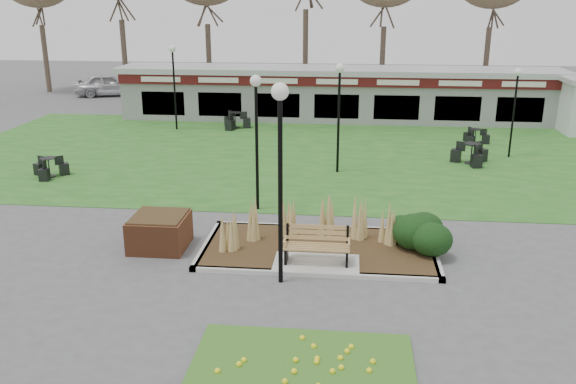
# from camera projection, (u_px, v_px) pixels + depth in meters

# --- Properties ---
(ground) EXTENTS (100.00, 100.00, 0.00)m
(ground) POSITION_uv_depth(u_px,v_px,m) (316.00, 269.00, 15.61)
(ground) COLOR #515154
(ground) RESTS_ON ground
(lawn) EXTENTS (34.00, 16.00, 0.02)m
(lawn) POSITION_uv_depth(u_px,v_px,m) (332.00, 154.00, 26.97)
(lawn) COLOR #225F1E
(lawn) RESTS_ON ground
(flower_bed) EXTENTS (4.20, 3.00, 0.16)m
(flower_bed) POSITION_uv_depth(u_px,v_px,m) (301.00, 372.00, 11.24)
(flower_bed) COLOR #2B671D
(flower_bed) RESTS_ON ground
(planting_bed) EXTENTS (6.75, 3.40, 1.27)m
(planting_bed) POSITION_uv_depth(u_px,v_px,m) (366.00, 238.00, 16.65)
(planting_bed) COLOR #302413
(planting_bed) RESTS_ON ground
(park_bench) EXTENTS (1.70, 0.66, 0.93)m
(park_bench) POSITION_uv_depth(u_px,v_px,m) (317.00, 244.00, 15.67)
(park_bench) COLOR #9D7A46
(park_bench) RESTS_ON ground
(brick_planter) EXTENTS (1.50, 1.50, 0.95)m
(brick_planter) POSITION_uv_depth(u_px,v_px,m) (160.00, 231.00, 16.84)
(brick_planter) COLOR brown
(brick_planter) RESTS_ON ground
(food_pavilion) EXTENTS (24.60, 3.40, 2.90)m
(food_pavilion) POSITION_uv_depth(u_px,v_px,m) (337.00, 94.00, 34.06)
(food_pavilion) COLOR gray
(food_pavilion) RESTS_ON ground
(lamp_post_near_right) EXTENTS (0.40, 0.40, 4.86)m
(lamp_post_near_right) POSITION_uv_depth(u_px,v_px,m) (280.00, 141.00, 13.85)
(lamp_post_near_right) COLOR black
(lamp_post_near_right) RESTS_ON ground
(lamp_post_mid_left) EXTENTS (0.36, 0.36, 4.38)m
(lamp_post_mid_left) POSITION_uv_depth(u_px,v_px,m) (256.00, 113.00, 19.02)
(lamp_post_mid_left) COLOR black
(lamp_post_mid_left) RESTS_ON ground
(lamp_post_mid_right) EXTENTS (0.35, 0.35, 4.26)m
(lamp_post_mid_right) POSITION_uv_depth(u_px,v_px,m) (339.00, 94.00, 23.26)
(lamp_post_mid_right) COLOR black
(lamp_post_mid_right) RESTS_ON ground
(lamp_post_far_right) EXTENTS (0.32, 0.32, 3.82)m
(lamp_post_far_right) POSITION_uv_depth(u_px,v_px,m) (516.00, 93.00, 25.59)
(lamp_post_far_right) COLOR black
(lamp_post_far_right) RESTS_ON ground
(lamp_post_far_left) EXTENTS (0.36, 0.36, 4.33)m
(lamp_post_far_left) POSITION_uv_depth(u_px,v_px,m) (173.00, 69.00, 30.96)
(lamp_post_far_left) COLOR black
(lamp_post_far_left) RESTS_ON ground
(bistro_set_a) EXTENTS (1.40, 1.30, 0.75)m
(bistro_set_a) POSITION_uv_depth(u_px,v_px,m) (49.00, 170.00, 23.49)
(bistro_set_a) COLOR black
(bistro_set_a) RESTS_ON ground
(bistro_set_b) EXTENTS (1.51, 1.54, 0.84)m
(bistro_set_b) POSITION_uv_depth(u_px,v_px,m) (235.00, 123.00, 32.13)
(bistro_set_b) COLOR black
(bistro_set_b) RESTS_ON ground
(bistro_set_c) EXTENTS (1.60, 1.52, 0.86)m
(bistro_set_c) POSITION_uv_depth(u_px,v_px,m) (471.00, 157.00, 25.33)
(bistro_set_c) COLOR black
(bistro_set_c) RESTS_ON ground
(bistro_set_d) EXTENTS (1.13, 1.30, 0.69)m
(bistro_set_d) POSITION_uv_depth(u_px,v_px,m) (475.00, 139.00, 28.80)
(bistro_set_d) COLOR black
(bistro_set_d) RESTS_ON ground
(car_silver) EXTENTS (4.96, 3.07, 1.58)m
(car_silver) POSITION_uv_depth(u_px,v_px,m) (110.00, 85.00, 42.49)
(car_silver) COLOR silver
(car_silver) RESTS_ON ground
(car_black) EXTENTS (4.08, 1.64, 1.32)m
(car_black) POSITION_uv_depth(u_px,v_px,m) (168.00, 93.00, 39.56)
(car_black) COLOR black
(car_black) RESTS_ON ground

